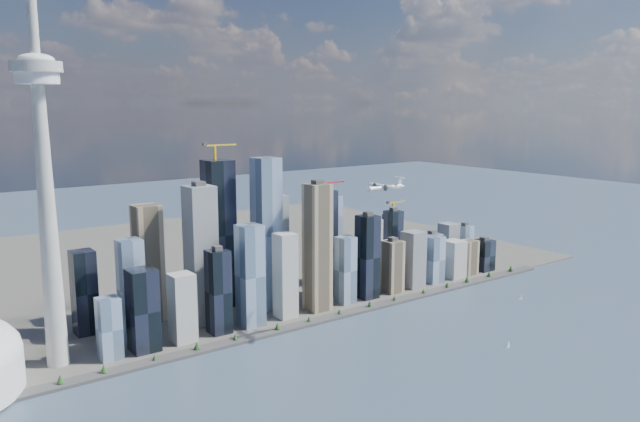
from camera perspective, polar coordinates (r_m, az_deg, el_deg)
ground at (r=720.71m, az=8.96°, el=-16.20°), size 4000.00×4000.00×0.00m
seawall at (r=898.37m, az=-2.57°, el=-10.57°), size 1100.00×22.00×4.00m
land at (r=1281.57m, az=-13.82°, el=-4.63°), size 1400.00×900.00×3.00m
shoreline_trees at (r=896.04m, az=-2.58°, el=-10.16°), size 960.53×7.20×8.80m
skyscraper_cluster at (r=976.46m, az=-2.51°, el=-4.19°), size 736.00×142.00×253.90m
needle_tower at (r=784.23m, az=-23.91°, el=3.20°), size 56.00×56.00×550.50m
airplane at (r=826.78m, az=6.01°, el=2.18°), size 64.70×57.17×15.79m
sailboat_west at (r=869.54m, az=16.85°, el=-11.63°), size 6.98×2.47×9.65m
sailboat_east at (r=1075.62m, az=17.90°, el=-7.54°), size 6.30×2.82×8.71m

